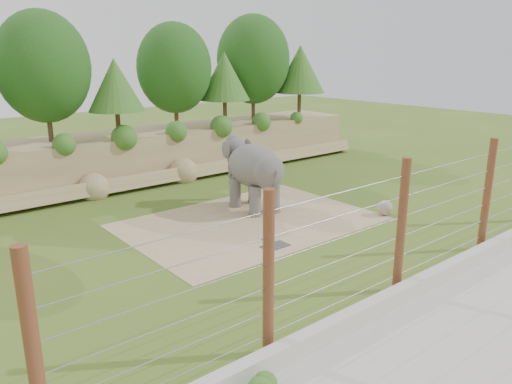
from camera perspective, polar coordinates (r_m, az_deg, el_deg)
ground at (r=18.20m, az=4.03°, el=-6.19°), size 90.00×90.00×0.00m
back_embankment at (r=27.86m, az=-13.34°, el=9.57°), size 30.00×5.52×8.77m
dirt_patch at (r=20.62m, az=-0.70°, el=-3.42°), size 10.00×7.00×0.02m
drain_grate at (r=18.09m, az=2.21°, el=-6.17°), size 1.00×0.60×0.03m
elephant at (r=21.83m, az=-0.19°, el=1.86°), size 2.02×3.94×3.07m
stone_ball at (r=22.03m, az=14.50°, el=-1.74°), size 0.66×0.66×0.66m
retaining_wall at (r=15.20m, az=17.33°, el=-10.52°), size 26.00×0.35×0.50m
walkway at (r=14.48m, az=24.01°, el=-13.71°), size 26.00×4.00×0.01m
barrier_fence at (r=14.79m, az=16.28°, el=-3.83°), size 20.26×0.26×4.00m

